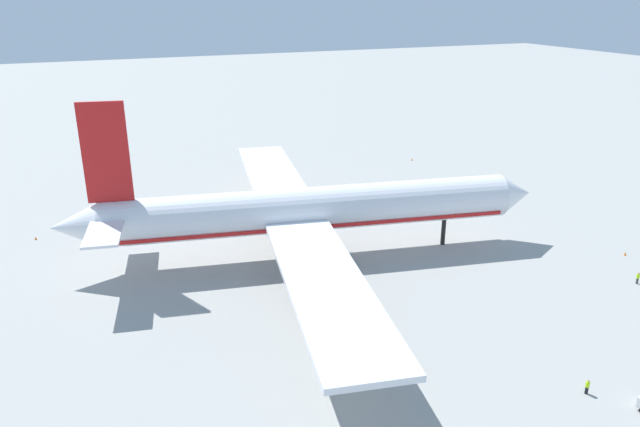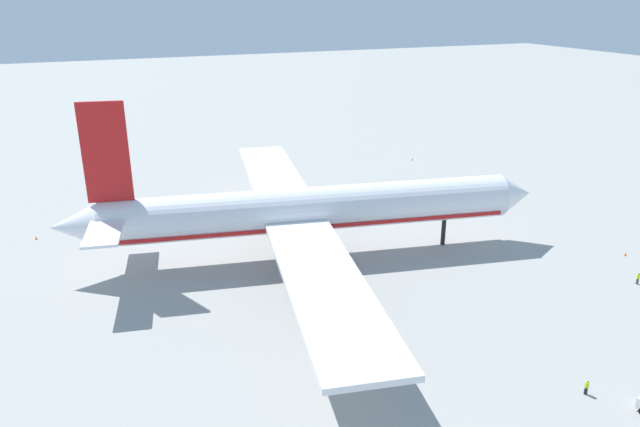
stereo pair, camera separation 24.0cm
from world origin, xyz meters
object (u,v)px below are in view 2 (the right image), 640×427
(ground_worker_0, at_px, (638,278))
(traffic_cone_1, at_px, (36,238))
(ground_worker_1, at_px, (586,387))
(airliner, at_px, (304,211))
(traffic_cone_3, at_px, (626,254))
(traffic_cone_0, at_px, (413,159))

(ground_worker_0, xyz_separation_m, traffic_cone_1, (-76.50, 48.93, -0.55))
(ground_worker_1, xyz_separation_m, traffic_cone_1, (-51.61, 64.28, -0.54))
(airliner, relative_size, traffic_cone_3, 149.24)
(traffic_cone_0, xyz_separation_m, traffic_cone_3, (1.64, -59.40, 0.00))
(airliner, height_order, traffic_cone_3, airliner)
(ground_worker_1, xyz_separation_m, traffic_cone_0, (29.49, 82.20, -0.54))
(ground_worker_0, xyz_separation_m, ground_worker_1, (-24.89, -15.36, -0.01))
(traffic_cone_1, bearing_deg, traffic_cone_3, -26.62)
(ground_worker_1, xyz_separation_m, traffic_cone_3, (31.13, 22.81, -0.54))
(airliner, relative_size, ground_worker_1, 50.92)
(airliner, xyz_separation_m, traffic_cone_1, (-37.65, 22.97, -7.13))
(ground_worker_0, relative_size, traffic_cone_1, 2.98)
(airliner, distance_m, ground_worker_1, 44.10)
(ground_worker_0, xyz_separation_m, traffic_cone_0, (4.60, 66.85, -0.55))
(traffic_cone_1, distance_m, traffic_cone_3, 92.55)
(ground_worker_0, distance_m, traffic_cone_3, 9.73)
(airliner, bearing_deg, traffic_cone_3, -22.31)
(ground_worker_0, distance_m, traffic_cone_1, 90.81)
(ground_worker_1, bearing_deg, traffic_cone_1, 128.76)
(ground_worker_0, relative_size, traffic_cone_0, 2.98)
(airliner, relative_size, traffic_cone_1, 149.24)
(ground_worker_0, height_order, traffic_cone_0, ground_worker_0)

